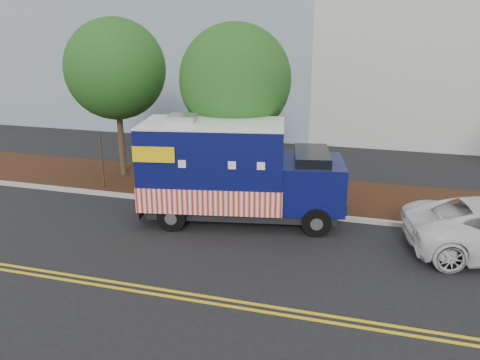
# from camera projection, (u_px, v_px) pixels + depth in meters

# --- Properties ---
(ground) EXTENTS (120.00, 120.00, 0.00)m
(ground) POSITION_uv_depth(u_px,v_px,m) (203.00, 221.00, 16.15)
(ground) COLOR black
(ground) RESTS_ON ground
(curb) EXTENTS (120.00, 0.18, 0.15)m
(curb) POSITION_uv_depth(u_px,v_px,m) (216.00, 205.00, 17.41)
(curb) COLOR #9E9E99
(curb) RESTS_ON ground
(mulch_strip) EXTENTS (120.00, 4.00, 0.15)m
(mulch_strip) POSITION_uv_depth(u_px,v_px,m) (232.00, 187.00, 19.33)
(mulch_strip) COLOR black
(mulch_strip) RESTS_ON ground
(centerline_near) EXTENTS (120.00, 0.10, 0.01)m
(centerline_near) POSITION_uv_depth(u_px,v_px,m) (144.00, 287.00, 12.08)
(centerline_near) COLOR gold
(centerline_near) RESTS_ON ground
(centerline_far) EXTENTS (120.00, 0.10, 0.01)m
(centerline_far) POSITION_uv_depth(u_px,v_px,m) (139.00, 292.00, 11.85)
(centerline_far) COLOR gold
(centerline_far) RESTS_ON ground
(tree_a) EXTENTS (4.18, 4.18, 6.81)m
(tree_a) POSITION_uv_depth(u_px,v_px,m) (116.00, 69.00, 19.40)
(tree_a) COLOR #38281C
(tree_a) RESTS_ON ground
(tree_b) EXTENTS (4.18, 4.18, 6.60)m
(tree_b) POSITION_uv_depth(u_px,v_px,m) (235.00, 80.00, 17.31)
(tree_b) COLOR #38281C
(tree_b) RESTS_ON ground
(sign_post) EXTENTS (0.06, 0.06, 2.40)m
(sign_post) POSITION_uv_depth(u_px,v_px,m) (102.00, 162.00, 18.84)
(sign_post) COLOR #473828
(sign_post) RESTS_ON ground
(food_truck) EXTENTS (7.24, 3.73, 3.64)m
(food_truck) POSITION_uv_depth(u_px,v_px,m) (231.00, 174.00, 15.86)
(food_truck) COLOR black
(food_truck) RESTS_ON ground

